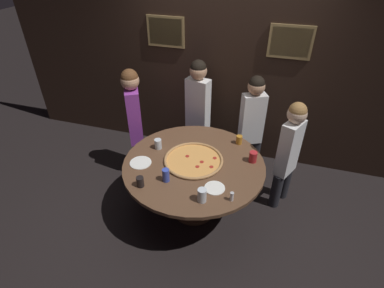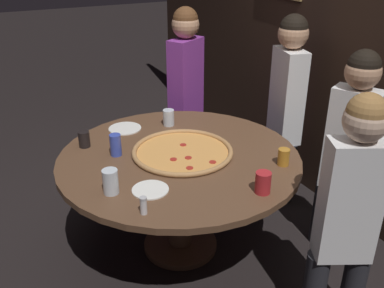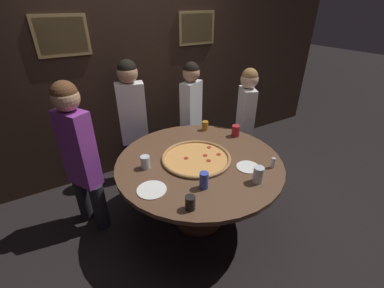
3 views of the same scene
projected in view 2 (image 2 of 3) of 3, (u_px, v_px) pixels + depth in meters
ground_plane at (180, 246)px, 3.09m from camera, size 24.00×24.00×0.00m
back_wall at (351, 46)px, 3.08m from camera, size 6.40×0.08×2.60m
dining_table at (179, 173)px, 2.82m from camera, size 1.57×1.57×0.74m
giant_pizza at (183, 151)px, 2.78m from camera, size 0.66×0.66×0.03m
drink_cup_near_right at (84, 139)px, 2.85m from camera, size 0.08×0.08×0.11m
drink_cup_far_right at (169, 118)px, 3.18m from camera, size 0.08×0.08×0.12m
drink_cup_far_left at (284, 157)px, 2.63m from camera, size 0.07×0.07×0.11m
drink_cup_beside_pizza at (111, 182)px, 2.33m from camera, size 0.09×0.09×0.14m
drink_cup_front_edge at (263, 183)px, 2.34m from camera, size 0.09×0.09×0.12m
drink_cup_near_left at (116, 145)px, 2.74m from camera, size 0.07×0.07×0.14m
white_plate_near_front at (150, 190)px, 2.38m from camera, size 0.21×0.21×0.01m
white_plate_right_side at (125, 128)px, 3.14m from camera, size 0.24×0.24×0.01m
condiment_shaker at (144, 205)px, 2.16m from camera, size 0.04×0.04×0.10m
diner_centre_back at (186, 85)px, 3.70m from camera, size 0.30×0.40×1.51m
diner_side_right at (350, 145)px, 2.74m from camera, size 0.38×0.28×1.43m
diner_side_left at (287, 100)px, 3.36m from camera, size 0.40×0.24×1.52m
diner_far_left at (349, 207)px, 2.15m from camera, size 0.27×0.37×1.39m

